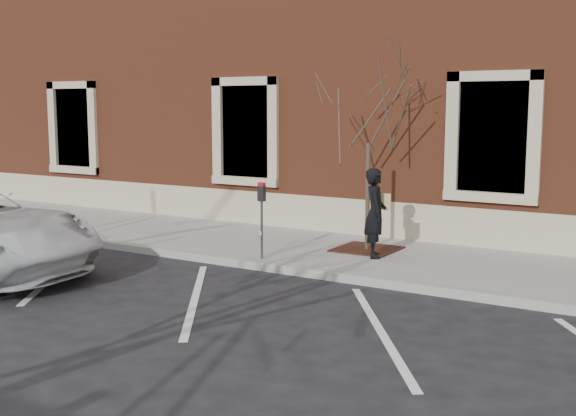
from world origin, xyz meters
The scene contains 9 objects.
ground centered at (0.00, 0.00, 0.00)m, with size 120.00×120.00×0.00m, color #28282B.
sidewalk_near centered at (0.00, 1.75, 0.07)m, with size 40.00×3.50×0.15m, color #9C9A92.
curb_near centered at (0.00, -0.05, 0.07)m, with size 40.00×0.12×0.15m, color #9E9E99.
parking_stripes centered at (0.00, -2.20, 0.00)m, with size 28.00×4.40×0.01m, color silver, non-canonical shape.
building_civic centered at (0.00, 7.74, 4.00)m, with size 40.00×8.62×8.00m.
man centered at (1.40, 1.48, 1.00)m, with size 0.62×0.41×1.70m, color black.
parking_meter centered at (-0.35, 0.23, 1.16)m, with size 0.13×0.10×1.45m.
tree_grate centered at (0.97, 2.05, 0.16)m, with size 1.18×1.18×0.03m, color #3E1D13.
sapling centered at (0.97, 2.05, 2.87)m, with size 2.33×2.33×3.89m.
Camera 1 is at (7.11, -10.88, 3.02)m, focal length 45.00 mm.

